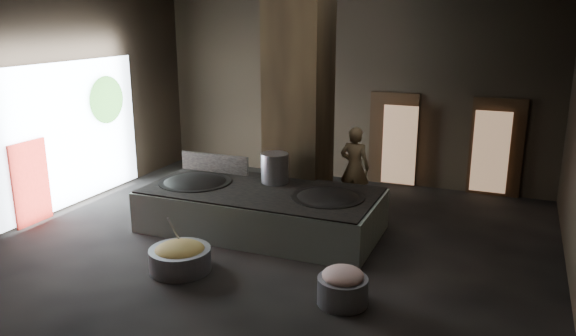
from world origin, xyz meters
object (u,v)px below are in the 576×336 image
at_px(wok_left, 195,186).
at_px(cook, 355,168).
at_px(veg_basin, 180,259).
at_px(meat_basin, 342,291).
at_px(hearth_platform, 261,211).
at_px(stock_pot, 275,168).
at_px(wok_right, 328,201).

bearing_deg(wok_left, cook, 37.09).
height_order(veg_basin, meat_basin, meat_basin).
height_order(hearth_platform, stock_pot, stock_pot).
height_order(wok_left, cook, cook).
xyz_separation_m(hearth_platform, stock_pot, (0.05, 0.55, 0.73)).
distance_m(veg_basin, meat_basin, 2.82).
distance_m(wok_left, meat_basin, 4.41).
bearing_deg(veg_basin, stock_pot, 79.24).
distance_m(wok_left, cook, 3.44).
xyz_separation_m(wok_right, cook, (-0.06, 1.97, 0.15)).
bearing_deg(stock_pot, wok_right, -21.04).
height_order(wok_right, stock_pot, stock_pot).
distance_m(hearth_platform, stock_pot, 0.92).
height_order(stock_pot, cook, cook).
relative_size(stock_pot, meat_basin, 0.80).
distance_m(hearth_platform, wok_left, 1.49).
bearing_deg(meat_basin, wok_left, 150.42).
bearing_deg(meat_basin, veg_basin, 179.07).
bearing_deg(wok_left, wok_right, 2.05).
bearing_deg(wok_right, stock_pot, 158.96).
xyz_separation_m(wok_right, veg_basin, (-1.82, -2.21, -0.56)).
relative_size(hearth_platform, wok_right, 3.41).
distance_m(hearth_platform, meat_basin, 3.23).
relative_size(hearth_platform, cook, 2.54).
bearing_deg(hearth_platform, wok_right, 1.70).
xyz_separation_m(wok_right, meat_basin, (1.00, -2.26, -0.55)).
bearing_deg(cook, hearth_platform, 59.49).
relative_size(wok_right, cook, 0.75).
bearing_deg(meat_basin, wok_right, 113.95).
xyz_separation_m(veg_basin, meat_basin, (2.82, -0.05, 0.02)).
height_order(hearth_platform, wok_left, wok_left).
relative_size(hearth_platform, stock_pot, 7.67).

